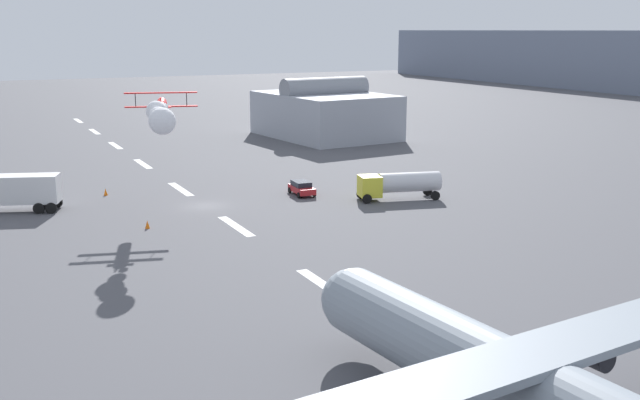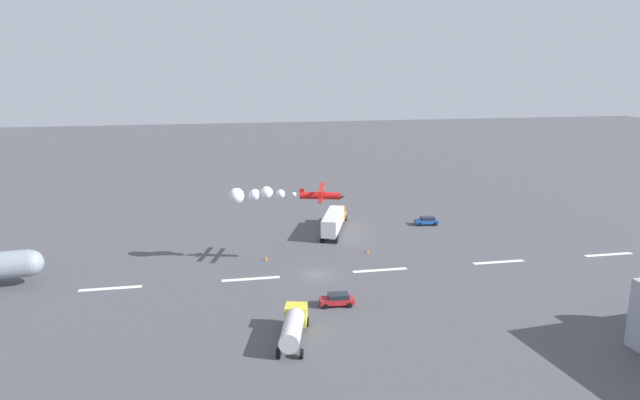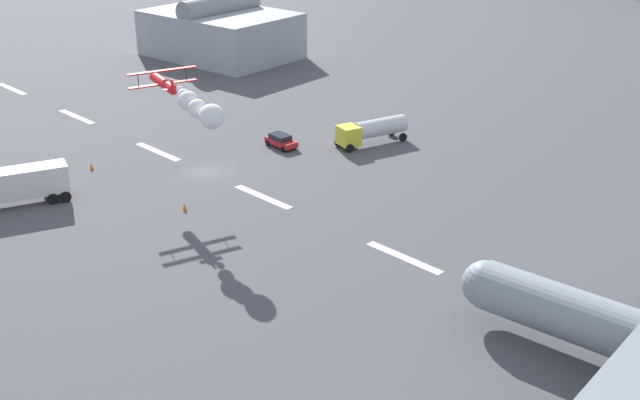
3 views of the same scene
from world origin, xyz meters
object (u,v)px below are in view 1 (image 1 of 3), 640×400
fuel_tanker_truck (398,184)px  traffic_cone_far (147,224)px  stunt_biplane_red (160,113)px  airport_staff_sedan (302,188)px  traffic_cone_near (106,192)px  cargo_transport_plane (512,380)px

fuel_tanker_truck → traffic_cone_far: (0.14, -27.08, -1.37)m
fuel_tanker_truck → traffic_cone_far: bearing=-89.7°
stunt_biplane_red → airport_staff_sedan: (-6.55, 17.01, -9.64)m
airport_staff_sedan → traffic_cone_far: airport_staff_sedan is taller
stunt_biplane_red → traffic_cone_far: 10.23m
stunt_biplane_red → airport_staff_sedan: 20.62m
traffic_cone_near → traffic_cone_far: 16.08m
cargo_transport_plane → stunt_biplane_red: size_ratio=1.92×
cargo_transport_plane → fuel_tanker_truck: cargo_transport_plane is taller
fuel_tanker_truck → airport_staff_sedan: bearing=-128.6°
airport_staff_sedan → traffic_cone_far: 19.95m
airport_staff_sedan → stunt_biplane_red: bearing=-68.9°
airport_staff_sedan → traffic_cone_near: size_ratio=5.67×
cargo_transport_plane → traffic_cone_near: bearing=-174.3°
traffic_cone_near → traffic_cone_far: size_ratio=1.00×
cargo_transport_plane → traffic_cone_near: (-59.94, -5.98, -2.85)m
airport_staff_sedan → fuel_tanker_truck: bearing=51.4°
fuel_tanker_truck → airport_staff_sedan: (-6.66, -8.33, -0.93)m
fuel_tanker_truck → traffic_cone_near: fuel_tanker_truck is taller
cargo_transport_plane → airport_staff_sedan: size_ratio=7.42×
cargo_transport_plane → airport_staff_sedan: bearing=165.0°
stunt_biplane_red → fuel_tanker_truck: size_ratio=1.80×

